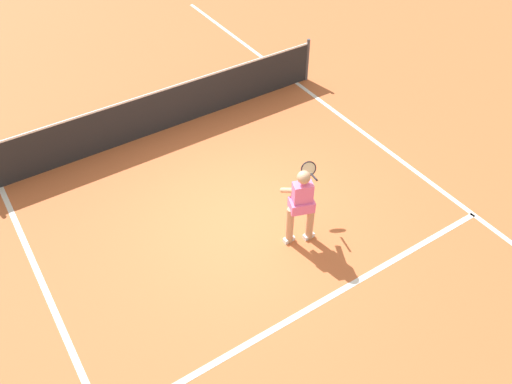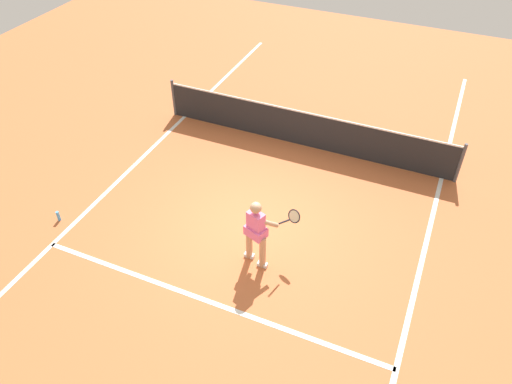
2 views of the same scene
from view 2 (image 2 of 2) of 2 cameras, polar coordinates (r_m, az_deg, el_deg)
name	(u,v)px [view 2 (image 2 of 2)]	position (r m, az deg, el deg)	size (l,w,h in m)	color
ground_plane	(252,224)	(10.81, -0.47, -3.74)	(25.75, 25.75, 0.00)	#C66638
service_line_marking	(204,300)	(9.50, -6.00, -12.20)	(7.14, 0.10, 0.01)	white
sideline_left_marking	(116,183)	(12.35, -15.81, 0.99)	(0.10, 17.81, 0.01)	white
sideline_right_marking	(419,275)	(10.34, 18.18, -9.00)	(0.10, 17.81, 0.01)	white
court_net	(304,129)	(12.96, 5.50, 7.27)	(7.82, 0.08, 1.08)	#4C4C51
tennis_player	(257,230)	(9.47, 0.14, -4.43)	(0.99, 0.87, 1.55)	tan
water_bottle	(58,216)	(11.66, -21.75, -2.58)	(0.07, 0.07, 0.24)	#4C9EE5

